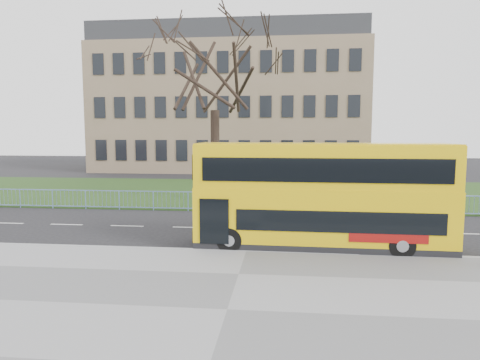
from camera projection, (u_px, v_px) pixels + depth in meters
name	position (u px, v px, depth m)	size (l,w,h in m)	color
ground	(250.00, 243.00, 17.04)	(120.00, 120.00, 0.00)	black
pavement	(227.00, 312.00, 10.36)	(80.00, 10.50, 0.12)	slate
kerb	(246.00, 252.00, 15.50)	(80.00, 0.20, 0.14)	gray
grass_verge	(265.00, 192.00, 31.17)	(80.00, 15.40, 0.08)	#203D16
guard_railing	(259.00, 202.00, 23.50)	(40.00, 0.12, 1.10)	#7290CB
bare_tree	(215.00, 93.00, 26.47)	(9.46, 9.46, 13.51)	black
civic_building	(232.00, 110.00, 51.37)	(30.00, 15.00, 14.00)	#826C52
yellow_bus	(322.00, 193.00, 16.02)	(9.43, 2.45, 3.93)	yellow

